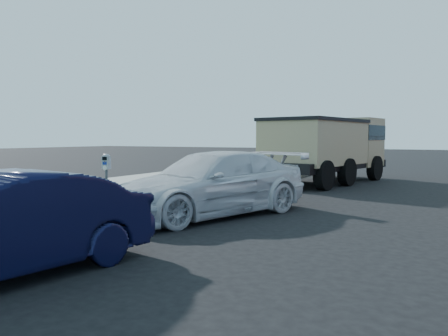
% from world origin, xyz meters
% --- Properties ---
extents(ground, '(120.00, 120.00, 0.00)m').
position_xyz_m(ground, '(0.00, 0.00, 0.00)').
color(ground, black).
rests_on(ground, ground).
extents(streetside, '(6.12, 50.00, 0.15)m').
position_xyz_m(streetside, '(-5.57, 2.00, 0.07)').
color(streetside, gray).
rests_on(streetside, ground).
extents(parking_meter, '(0.19, 0.14, 1.25)m').
position_xyz_m(parking_meter, '(-3.20, -0.96, 1.02)').
color(parking_meter, '#3F4247').
rests_on(parking_meter, ground).
extents(white_wagon, '(3.55, 5.21, 1.40)m').
position_xyz_m(white_wagon, '(-1.36, 0.42, 0.70)').
color(white_wagon, silver).
rests_on(white_wagon, ground).
extents(dump_truck, '(3.60, 6.70, 2.49)m').
position_xyz_m(dump_truck, '(-0.96, 8.70, 1.40)').
color(dump_truck, black).
rests_on(dump_truck, ground).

